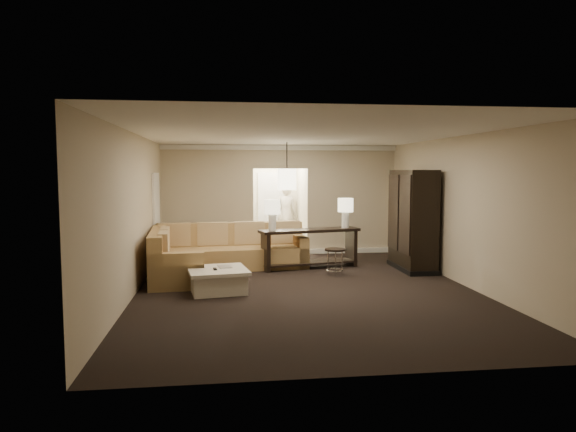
{
  "coord_description": "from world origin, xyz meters",
  "views": [
    {
      "loc": [
        -1.47,
        -9.05,
        2.13
      ],
      "look_at": [
        -0.16,
        1.2,
        1.23
      ],
      "focal_mm": 32.0,
      "sensor_mm": 36.0,
      "label": 1
    }
  ],
  "objects": [
    {
      "name": "armoire",
      "position": [
        2.59,
        1.55,
        1.03
      ],
      "size": [
        0.64,
        1.5,
        2.16
      ],
      "color": "black",
      "rests_on": "ground"
    },
    {
      "name": "baseboard",
      "position": [
        0.0,
        3.95,
        0.06
      ],
      "size": [
        6.0,
        0.1,
        0.12
      ],
      "primitive_type": "cube",
      "color": "white",
      "rests_on": "ground"
    },
    {
      "name": "coffee_table",
      "position": [
        -1.58,
        0.01,
        0.21
      ],
      "size": [
        1.16,
        1.16,
        0.43
      ],
      "rotation": [
        0.0,
        0.0,
        0.15
      ],
      "color": "white",
      "rests_on": "ground"
    },
    {
      "name": "table_lamp_left",
      "position": [
        -0.43,
        1.81,
        1.31
      ],
      "size": [
        0.35,
        0.35,
        0.66
      ],
      "color": "white",
      "rests_on": "console_table"
    },
    {
      "name": "side_door",
      "position": [
        -2.97,
        2.8,
        1.05
      ],
      "size": [
        0.05,
        0.9,
        2.1
      ],
      "primitive_type": "cube",
      "color": "white",
      "rests_on": "ground"
    },
    {
      "name": "sectional_sofa",
      "position": [
        -1.67,
        1.81,
        0.4
      ],
      "size": [
        3.39,
        2.78,
        0.99
      ],
      "rotation": [
        0.0,
        0.0,
        0.07
      ],
      "color": "brown",
      "rests_on": "ground"
    },
    {
      "name": "wall_left",
      "position": [
        -3.0,
        0.0,
        1.4
      ],
      "size": [
        0.04,
        8.0,
        2.8
      ],
      "primitive_type": "cube",
      "color": "#BBAC8D",
      "rests_on": "ground"
    },
    {
      "name": "table_lamp_right",
      "position": [
        1.27,
        2.19,
        1.31
      ],
      "size": [
        0.35,
        0.35,
        0.66
      ],
      "color": "white",
      "rests_on": "console_table"
    },
    {
      "name": "crown_molding",
      "position": [
        0.0,
        3.95,
        2.73
      ],
      "size": [
        6.0,
        0.1,
        0.12
      ],
      "primitive_type": "cube",
      "color": "white",
      "rests_on": "wall_back"
    },
    {
      "name": "wall_front",
      "position": [
        0.0,
        -4.0,
        1.4
      ],
      "size": [
        6.0,
        0.04,
        2.8
      ],
      "primitive_type": "cube",
      "color": "#BBAC8D",
      "rests_on": "ground"
    },
    {
      "name": "person",
      "position": [
        0.33,
        5.6,
        0.99
      ],
      "size": [
        0.77,
        0.56,
        1.97
      ],
      "primitive_type": "imported",
      "rotation": [
        0.0,
        0.0,
        3.02
      ],
      "color": "beige",
      "rests_on": "ground"
    },
    {
      "name": "ceiling",
      "position": [
        0.0,
        0.0,
        2.8
      ],
      "size": [
        6.0,
        8.0,
        0.02
      ],
      "primitive_type": "cube",
      "color": "white",
      "rests_on": "wall_back"
    },
    {
      "name": "drink_table",
      "position": [
        0.82,
        1.2,
        0.39
      ],
      "size": [
        0.44,
        0.44,
        0.54
      ],
      "rotation": [
        0.0,
        0.0,
        0.34
      ],
      "color": "black",
      "rests_on": "ground"
    },
    {
      "name": "wall_back",
      "position": [
        0.0,
        4.0,
        1.4
      ],
      "size": [
        6.0,
        0.04,
        2.8
      ],
      "primitive_type": "cube",
      "color": "#BBAC8D",
      "rests_on": "ground"
    },
    {
      "name": "wall_right",
      "position": [
        3.0,
        0.0,
        1.4
      ],
      "size": [
        0.04,
        8.0,
        2.8
      ],
      "primitive_type": "cube",
      "color": "#BBAC8D",
      "rests_on": "ground"
    },
    {
      "name": "console_table",
      "position": [
        0.42,
        2.0,
        0.52
      ],
      "size": [
        2.3,
        0.99,
        0.87
      ],
      "rotation": [
        0.0,
        0.0,
        0.22
      ],
      "color": "black",
      "rests_on": "ground"
    },
    {
      "name": "ground",
      "position": [
        0.0,
        0.0,
        0.0
      ],
      "size": [
        8.0,
        8.0,
        0.0
      ],
      "primitive_type": "plane",
      "color": "black",
      "rests_on": "ground"
    },
    {
      "name": "pendant_light",
      "position": [
        0.0,
        2.7,
        1.95
      ],
      "size": [
        0.38,
        0.38,
        1.09
      ],
      "color": "black",
      "rests_on": "ceiling"
    },
    {
      "name": "foyer",
      "position": [
        0.0,
        5.34,
        1.3
      ],
      "size": [
        1.44,
        2.02,
        2.8
      ],
      "color": "silver",
      "rests_on": "ground"
    }
  ]
}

